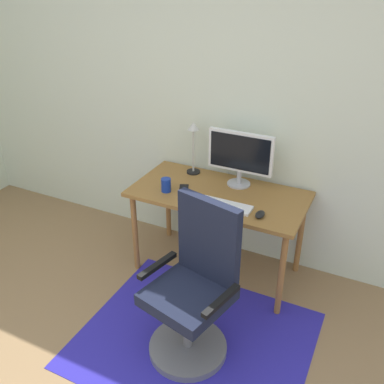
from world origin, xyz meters
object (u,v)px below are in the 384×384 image
at_px(keyboard, 222,205).
at_px(desk_lamp, 193,140).
at_px(desk, 218,201).
at_px(office_chair, 194,295).
at_px(coffee_cup, 166,185).
at_px(monitor, 240,154).
at_px(cell_phone, 184,189).
at_px(computer_mouse, 260,214).

height_order(keyboard, desk_lamp, desk_lamp).
distance_m(desk, office_chair, 0.85).
distance_m(coffee_cup, desk_lamp, 0.45).
bearing_deg(office_chair, monitor, 109.17).
height_order(monitor, cell_phone, monitor).
distance_m(desk_lamp, office_chair, 1.28).
xyz_separation_m(computer_mouse, cell_phone, (-0.64, 0.12, -0.01)).
xyz_separation_m(desk, coffee_cup, (-0.36, -0.16, 0.13)).
xyz_separation_m(keyboard, computer_mouse, (0.29, -0.02, 0.01)).
distance_m(desk, desk_lamp, 0.53).
height_order(keyboard, cell_phone, keyboard).
distance_m(monitor, cell_phone, 0.50).
height_order(keyboard, office_chair, office_chair).
xyz_separation_m(desk, office_chair, (0.18, -0.80, -0.21)).
xyz_separation_m(keyboard, desk_lamp, (-0.42, 0.40, 0.28)).
relative_size(computer_mouse, office_chair, 0.10).
bearing_deg(computer_mouse, keyboard, 175.51).
distance_m(desk, coffee_cup, 0.41).
relative_size(monitor, office_chair, 0.48).
height_order(monitor, keyboard, monitor).
bearing_deg(computer_mouse, desk, 153.04).
relative_size(coffee_cup, office_chair, 0.10).
xyz_separation_m(coffee_cup, desk_lamp, (0.04, 0.38, 0.23)).
bearing_deg(keyboard, cell_phone, 164.23).
xyz_separation_m(keyboard, cell_phone, (-0.35, 0.10, -0.00)).
relative_size(monitor, keyboard, 1.17).
distance_m(desk, computer_mouse, 0.44).
bearing_deg(coffee_cup, desk, 23.30).
xyz_separation_m(computer_mouse, desk_lamp, (-0.71, 0.42, 0.27)).
bearing_deg(computer_mouse, desk_lamp, 149.16).
distance_m(desk, keyboard, 0.22).
relative_size(cell_phone, office_chair, 0.13).
relative_size(coffee_cup, desk_lamp, 0.24).
distance_m(monitor, computer_mouse, 0.54).
distance_m(computer_mouse, coffee_cup, 0.75).
bearing_deg(keyboard, office_chair, -82.20).
bearing_deg(desk, desk_lamp, 144.89).
bearing_deg(monitor, keyboard, -88.18).
height_order(desk, desk_lamp, desk_lamp).
relative_size(desk, coffee_cup, 12.52).
bearing_deg(cell_phone, office_chair, -82.87).
bearing_deg(desk, office_chair, -77.02).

